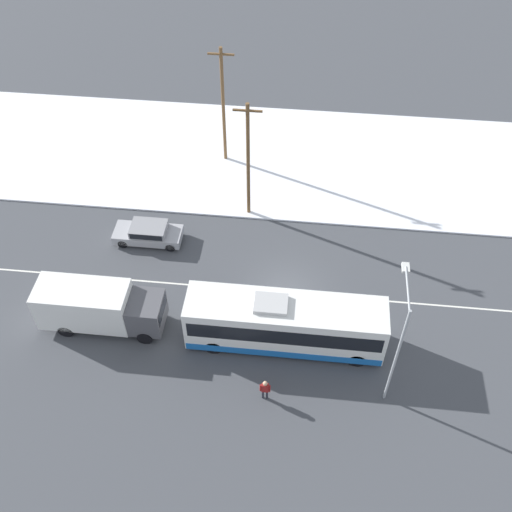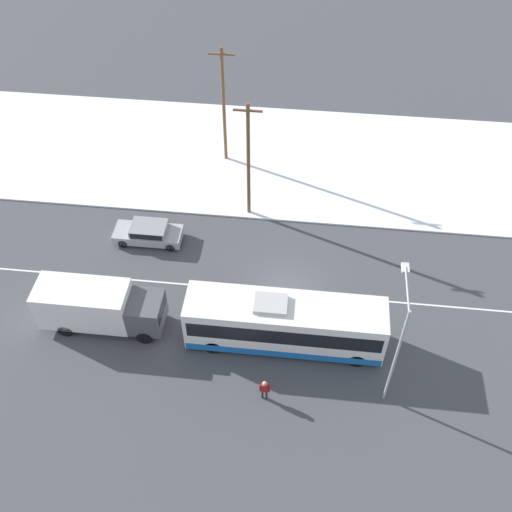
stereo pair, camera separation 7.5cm
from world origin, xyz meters
name	(u,v)px [view 1 (the left image)]	position (x,y,z in m)	size (l,w,h in m)	color
ground_plane	(286,293)	(0.00, 0.00, 0.00)	(120.00, 120.00, 0.00)	#424449
snow_lot	(298,160)	(0.00, 13.07, 0.06)	(80.00, 13.48, 0.12)	white
lane_marking_center	(286,293)	(0.00, 0.00, 0.00)	(60.00, 0.12, 0.00)	silver
city_bus	(285,324)	(0.15, -3.60, 1.70)	(10.97, 2.57, 3.48)	white
box_truck	(98,306)	(-10.51, -3.48, 1.66)	(7.15, 2.30, 3.00)	silver
sedan_car	(148,232)	(-9.35, 3.55, 0.74)	(4.46, 1.80, 1.34)	#9E9EA3
pedestrian_at_stop	(265,388)	(-0.59, -7.33, 0.97)	(0.57, 0.25, 1.58)	#23232D
streetlamp	(399,335)	(5.71, -6.00, 4.81)	(0.36, 3.12, 7.53)	#9EA3A8
utility_pole_roadside	(248,160)	(-3.10, 6.92, 4.59)	(1.80, 0.24, 8.80)	brown
utility_pole_snowlot	(223,105)	(-5.54, 12.69, 4.78)	(1.80, 0.24, 9.17)	brown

